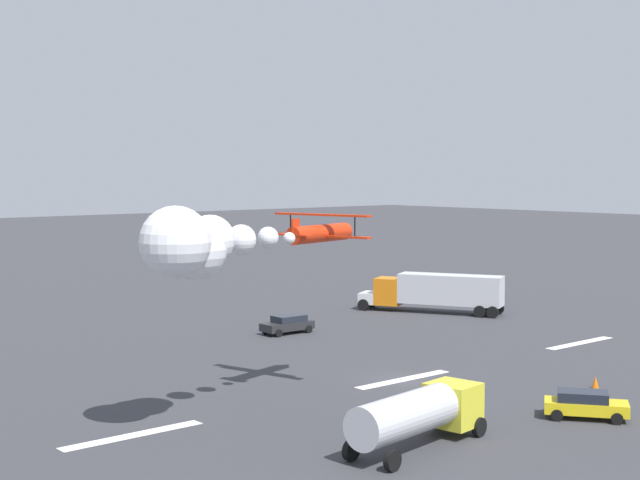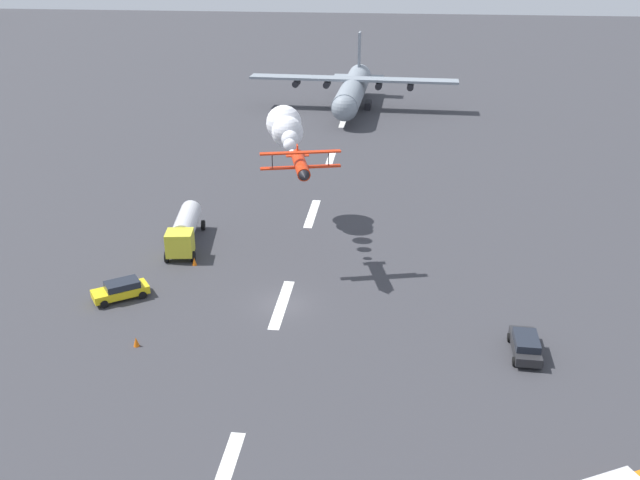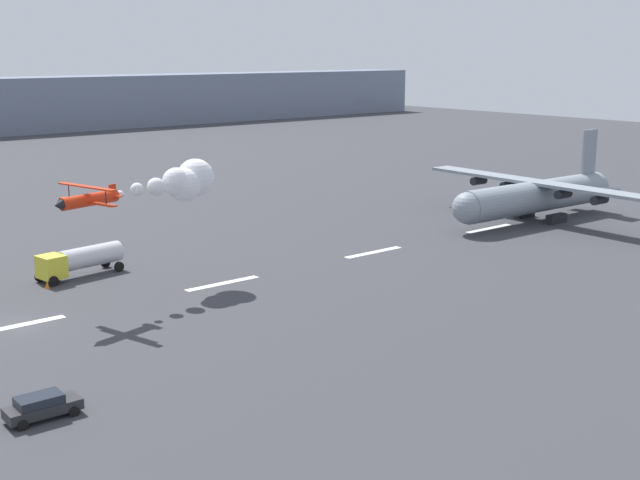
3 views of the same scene
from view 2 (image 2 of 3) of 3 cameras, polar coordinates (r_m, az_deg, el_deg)
The scene contains 12 objects.
ground_plane at distance 56.33m, azimuth -3.17°, elevation -5.31°, with size 440.00×440.00×0.00m, color #38383D.
runway_stripe_4 at distance 56.33m, azimuth -3.17°, elevation -5.31°, with size 8.00×0.90×0.01m, color white.
runway_stripe_5 at distance 74.07m, azimuth -0.64°, elevation 2.21°, with size 8.00×0.90×0.01m, color white.
runway_stripe_6 at distance 92.67m, azimuth 0.90°, elevation 6.76°, with size 8.00×0.90×0.01m, color white.
runway_stripe_7 at distance 111.71m, azimuth 1.93°, elevation 9.78°, with size 8.00×0.90×0.01m, color white.
cargo_transport_plane at distance 117.80m, azimuth 2.68°, elevation 12.23°, with size 28.19×34.92×11.32m.
stunt_biplane_red at distance 68.27m, azimuth -2.76°, elevation 9.00°, with size 17.57×8.61×3.84m.
fuel_tanker_truck at distance 67.16m, azimuth -11.10°, elevation 0.95°, with size 8.96×3.90×2.90m.
followme_car_yellow at distance 51.71m, azimuth 16.61°, elevation -8.28°, with size 4.54×2.10×1.52m.
airport_staff_sedan at distance 59.02m, azimuth -16.12°, elevation -3.96°, with size 4.07×4.67×1.52m.
traffic_cone_near at distance 52.47m, azimuth -14.95°, elevation -8.12°, with size 0.44×0.44×0.75m, color orange.
traffic_cone_far at distance 63.47m, azimuth -10.34°, elevation -1.75°, with size 0.44×0.44×0.75m, color orange.
Camera 2 is at (-48.31, -8.69, 27.64)m, focal length 38.74 mm.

